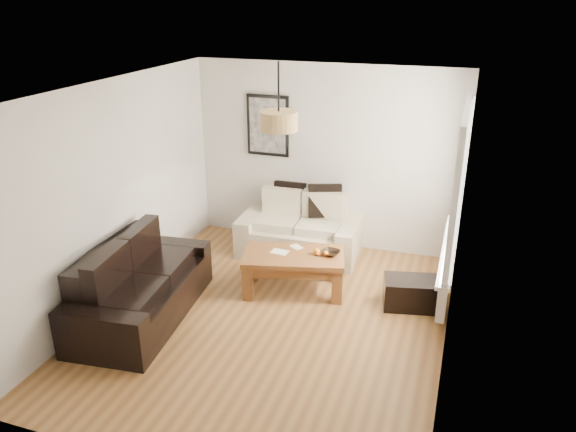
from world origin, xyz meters
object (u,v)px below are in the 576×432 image
(loveseat_cream, at_px, (300,226))
(ottoman, at_px, (410,293))
(sofa_leather, at_px, (141,282))
(coffee_table, at_px, (294,272))

(loveseat_cream, xyz_separation_m, ottoman, (1.68, -0.97, -0.24))
(sofa_leather, relative_size, coffee_table, 1.61)
(loveseat_cream, relative_size, coffee_table, 1.36)
(loveseat_cream, xyz_separation_m, sofa_leather, (-1.20, -2.15, 0.01))
(loveseat_cream, height_order, ottoman, loveseat_cream)
(loveseat_cream, relative_size, sofa_leather, 0.85)
(sofa_leather, height_order, ottoman, sofa_leather)
(loveseat_cream, bearing_deg, coffee_table, -78.55)
(ottoman, bearing_deg, sofa_leather, -157.69)
(loveseat_cream, height_order, sofa_leather, sofa_leather)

